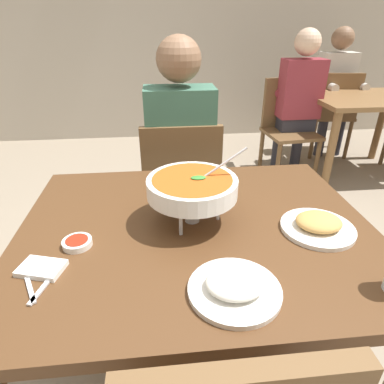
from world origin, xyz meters
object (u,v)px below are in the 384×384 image
at_px(chair_bg_left, 332,110).
at_px(chair_bg_middle, 287,123).
at_px(diner_main, 180,146).
at_px(patron_bg_middle, 298,97).
at_px(patron_bg_left, 336,85).
at_px(sauce_dish, 77,243).
at_px(dining_table_main, 196,251).
at_px(dining_table_far, 364,111).
at_px(curry_bowl, 192,187).
at_px(appetizer_plate, 318,225).
at_px(rice_plate, 235,286).
at_px(chair_diner_main, 181,187).

bearing_deg(chair_bg_left, chair_bg_middle, -147.19).
bearing_deg(chair_bg_middle, diner_main, -132.46).
height_order(diner_main, chair_bg_middle, diner_main).
bearing_deg(patron_bg_middle, patron_bg_left, 39.23).
relative_size(sauce_dish, patron_bg_left, 0.07).
bearing_deg(sauce_dish, chair_bg_left, 49.47).
distance_m(dining_table_main, diner_main, 0.80).
xyz_separation_m(diner_main, dining_table_far, (1.79, 1.13, -0.13)).
bearing_deg(sauce_dish, chair_bg_middle, 54.52).
bearing_deg(patron_bg_left, curry_bowl, -125.85).
bearing_deg(curry_bowl, appetizer_plate, -13.94).
relative_size(sauce_dish, patron_bg_middle, 0.07).
distance_m(rice_plate, chair_bg_left, 3.21).
bearing_deg(patron_bg_middle, dining_table_far, -6.72).
distance_m(appetizer_plate, chair_bg_left, 2.83).
height_order(rice_plate, appetizer_plate, same).
bearing_deg(rice_plate, diner_main, 93.08).
distance_m(sauce_dish, chair_bg_left, 3.27).
bearing_deg(dining_table_main, sauce_dish, -169.11).
relative_size(chair_diner_main, patron_bg_middle, 0.69).
distance_m(dining_table_main, curry_bowl, 0.24).
bearing_deg(patron_bg_left, chair_diner_main, -135.54).
bearing_deg(chair_bg_middle, curry_bowl, -119.37).
xyz_separation_m(appetizer_plate, patron_bg_middle, (0.77, 2.07, -0.02)).
xyz_separation_m(appetizer_plate, dining_table_far, (1.39, 2.00, -0.15)).
height_order(appetizer_plate, patron_bg_left, patron_bg_left).
distance_m(sauce_dish, patron_bg_left, 3.36).
height_order(curry_bowl, patron_bg_middle, patron_bg_middle).
distance_m(dining_table_far, chair_bg_left, 0.49).
xyz_separation_m(sauce_dish, dining_table_far, (2.16, 2.00, -0.14)).
relative_size(sauce_dish, dining_table_far, 0.09).
distance_m(rice_plate, chair_bg_middle, 2.53).
relative_size(chair_diner_main, patron_bg_left, 0.69).
distance_m(curry_bowl, patron_bg_middle, 2.30).
height_order(dining_table_main, patron_bg_middle, patron_bg_middle).
bearing_deg(curry_bowl, sauce_dish, -164.07).
xyz_separation_m(curry_bowl, appetizer_plate, (0.41, -0.10, -0.11)).
bearing_deg(dining_table_main, curry_bowl, 109.90).
distance_m(dining_table_main, appetizer_plate, 0.42).
bearing_deg(appetizer_plate, rice_plate, -143.42).
relative_size(dining_table_main, appetizer_plate, 4.95).
relative_size(appetizer_plate, chair_bg_middle, 0.27).
height_order(diner_main, rice_plate, diner_main).
relative_size(curry_bowl, chair_bg_left, 0.37).
height_order(chair_diner_main, curry_bowl, curry_bowl).
relative_size(dining_table_main, chair_bg_left, 1.32).
bearing_deg(chair_bg_left, sauce_dish, -130.53).
bearing_deg(chair_bg_left, diner_main, -137.23).
distance_m(chair_bg_left, patron_bg_middle, 0.74).
bearing_deg(curry_bowl, chair_bg_left, 53.58).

